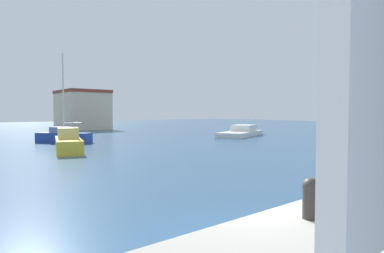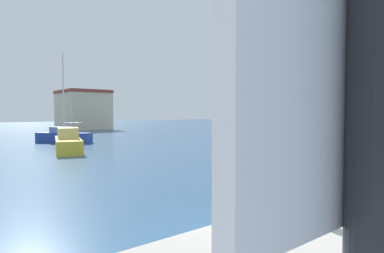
{
  "view_description": "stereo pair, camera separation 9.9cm",
  "coord_description": "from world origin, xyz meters",
  "views": [
    {
      "loc": [
        -5.24,
        -4.34,
        2.73
      ],
      "look_at": [
        14.15,
        19.13,
        1.45
      ],
      "focal_mm": 30.94,
      "sensor_mm": 36.0,
      "label": 1
    },
    {
      "loc": [
        -5.17,
        -4.4,
        2.73
      ],
      "look_at": [
        14.15,
        19.13,
        1.45
      ],
      "focal_mm": 30.94,
      "sensor_mm": 36.0,
      "label": 2
    }
  ],
  "objects": [
    {
      "name": "sailboat_blue_behind_lamppost",
      "position": [
        4.75,
        25.97,
        0.62
      ],
      "size": [
        4.14,
        4.63,
        8.05
      ],
      "color": "#233D93",
      "rests_on": "water"
    },
    {
      "name": "mooring_bollard",
      "position": [
        -0.51,
        -1.56,
        1.41
      ],
      "size": [
        0.27,
        0.27,
        0.65
      ],
      "color": "#38332D",
      "rests_on": "pier_quay"
    },
    {
      "name": "sailboat_grey_distant_east",
      "position": [
        25.27,
        9.68,
        0.61
      ],
      "size": [
        6.21,
        6.84,
        9.33
      ],
      "color": "gray",
      "rests_on": "water"
    },
    {
      "name": "motorboat_white_mid_harbor",
      "position": [
        24.07,
        21.95,
        0.44
      ],
      "size": [
        9.15,
        6.22,
        1.25
      ],
      "color": "white",
      "rests_on": "water"
    },
    {
      "name": "warehouse_block",
      "position": [
        15.77,
        49.81,
        3.21
      ],
      "size": [
        6.84,
        8.83,
        6.41
      ],
      "color": "beige",
      "rests_on": "ground"
    },
    {
      "name": "motorboat_yellow_inner_mooring",
      "position": [
        2.81,
        19.13,
        0.62
      ],
      "size": [
        3.23,
        6.16,
        1.67
      ],
      "color": "gold",
      "rests_on": "water"
    },
    {
      "name": "water",
      "position": [
        15.0,
        20.0,
        0.0
      ],
      "size": [
        160.0,
        160.0,
        0.0
      ],
      "primitive_type": "plane",
      "color": "#2D5175",
      "rests_on": "ground"
    }
  ]
}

